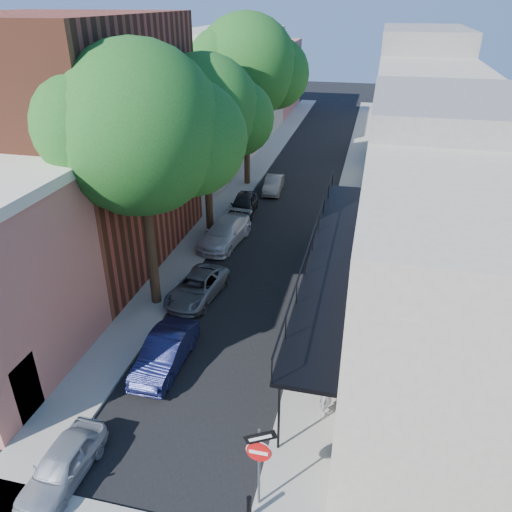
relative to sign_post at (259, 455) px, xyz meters
The scene contains 17 objects.
road_surface 29.27m from the sign_post, 96.21° to the left, with size 6.00×64.00×0.01m, color black.
sidewalk_left 29.96m from the sign_post, 103.85° to the left, with size 2.00×64.00×0.12m, color gray.
sidewalk_right 29.11m from the sign_post, 88.34° to the left, with size 2.00×64.00×0.12m, color gray.
buildings_left 30.59m from the sign_post, 114.15° to the left, with size 10.10×59.10×12.00m.
buildings_right 29.20m from the sign_post, 78.44° to the left, with size 9.80×55.00×10.00m.
sign_post is the anchor object (origin of this frame).
bollard 1.60m from the sign_post, 108.56° to the right, with size 0.14×0.14×0.80m, color black.
oak_near 12.77m from the sign_post, 125.09° to the left, with size 7.48×6.80×11.42m.
oak_mid 19.14m from the sign_post, 110.86° to the left, with size 6.60×6.00×10.20m.
oak_far 27.80m from the sign_post, 103.91° to the left, with size 7.70×7.00×11.90m.
parked_car_a 5.96m from the sign_post, behind, with size 1.33×3.30×1.13m, color #9197A1.
parked_car_b 7.05m from the sign_post, 134.09° to the left, with size 1.38×3.94×1.30m, color #13173D.
parked_car_c 11.33m from the sign_post, 118.00° to the left, with size 1.87×4.06×1.13m, color slate.
parked_car_d 16.88m from the sign_post, 109.71° to the left, with size 1.89×4.65×1.35m, color silver.
parked_car_e 21.20m from the sign_post, 105.79° to the left, with size 1.53×3.79×1.29m, color black.
parked_car_f 25.37m from the sign_post, 100.69° to the left, with size 1.19×3.43×1.13m, color gray.
pedestrian 4.23m from the sign_post, 69.46° to the left, with size 0.67×0.44×1.82m, color gray.
Camera 1 is at (5.19, -7.91, 12.61)m, focal length 35.00 mm.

